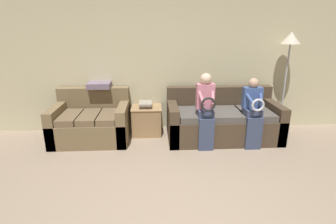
% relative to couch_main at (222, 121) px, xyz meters
% --- Properties ---
extents(wall_back, '(7.37, 0.06, 2.55)m').
position_rel_couch_main_xyz_m(wall_back, '(-0.97, 0.55, 0.95)').
color(wall_back, beige).
rests_on(wall_back, ground_plane).
extents(couch_main, '(1.99, 0.96, 0.89)m').
position_rel_couch_main_xyz_m(couch_main, '(0.00, 0.00, 0.00)').
color(couch_main, '#473828').
rests_on(couch_main, ground_plane).
extents(couch_side, '(1.31, 0.95, 0.89)m').
position_rel_couch_main_xyz_m(couch_side, '(-2.37, 0.06, -0.01)').
color(couch_side, brown).
rests_on(couch_side, ground_plane).
extents(child_left_seated, '(0.30, 0.38, 1.25)m').
position_rel_couch_main_xyz_m(child_left_seated, '(-0.40, -0.40, 0.37)').
color(child_left_seated, '#384260').
rests_on(child_left_seated, ground_plane).
extents(child_right_seated, '(0.32, 0.37, 1.16)m').
position_rel_couch_main_xyz_m(child_right_seated, '(0.40, -0.41, 0.32)').
color(child_right_seated, '#384260').
rests_on(child_right_seated, ground_plane).
extents(side_shelf, '(0.56, 0.50, 0.53)m').
position_rel_couch_main_xyz_m(side_shelf, '(-1.39, 0.25, -0.05)').
color(side_shelf, '#9E7A51').
rests_on(side_shelf, ground_plane).
extents(book_stack, '(0.24, 0.32, 0.10)m').
position_rel_couch_main_xyz_m(book_stack, '(-1.40, 0.24, 0.27)').
color(book_stack, gray).
rests_on(book_stack, side_shelf).
extents(floor_lamp, '(0.34, 0.34, 1.88)m').
position_rel_couch_main_xyz_m(floor_lamp, '(1.23, 0.27, 1.29)').
color(floor_lamp, '#2D2B28').
rests_on(floor_lamp, ground_plane).
extents(throw_pillow, '(0.42, 0.42, 0.10)m').
position_rel_couch_main_xyz_m(throw_pillow, '(-2.24, 0.39, 0.61)').
color(throw_pillow, slate).
rests_on(throw_pillow, couch_side).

